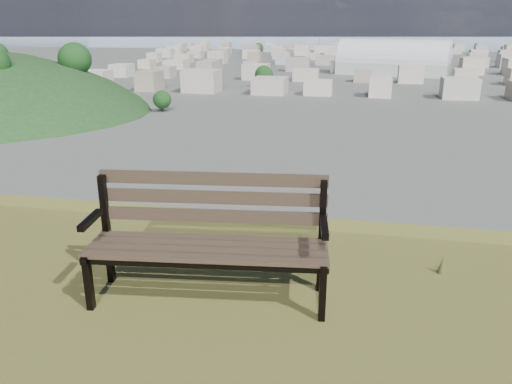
# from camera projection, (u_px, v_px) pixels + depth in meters

# --- Properties ---
(park_bench) EXTENTS (2.02, 0.85, 1.03)m
(park_bench) POSITION_uv_depth(u_px,v_px,m) (209.00, 232.00, 4.15)
(park_bench) COLOR #413226
(park_bench) RESTS_ON hilltop_mesa
(arena) EXTENTS (62.47, 37.15, 24.67)m
(arena) POSITION_uv_depth(u_px,v_px,m) (393.00, 64.00, 274.59)
(arena) COLOR beige
(arena) RESTS_ON ground
(city_blocks) EXTENTS (395.00, 361.00, 7.00)m
(city_blocks) POSITION_uv_depth(u_px,v_px,m) (359.00, 56.00, 374.98)
(city_blocks) COLOR #BFB3A7
(city_blocks) RESTS_ON ground
(city_trees) EXTENTS (406.52, 387.20, 9.98)m
(city_trees) POSITION_uv_depth(u_px,v_px,m) (315.00, 61.00, 309.56)
(city_trees) COLOR #302318
(city_trees) RESTS_ON ground
(bay_water) EXTENTS (2400.00, 700.00, 0.12)m
(bay_water) POSITION_uv_depth(u_px,v_px,m) (361.00, 40.00, 845.08)
(bay_water) COLOR #8DA5B3
(bay_water) RESTS_ON ground
(far_hills) EXTENTS (2050.00, 340.00, 60.00)m
(far_hills) POSITION_uv_depth(u_px,v_px,m) (339.00, 23.00, 1314.92)
(far_hills) COLOR #8D9BAF
(far_hills) RESTS_ON ground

